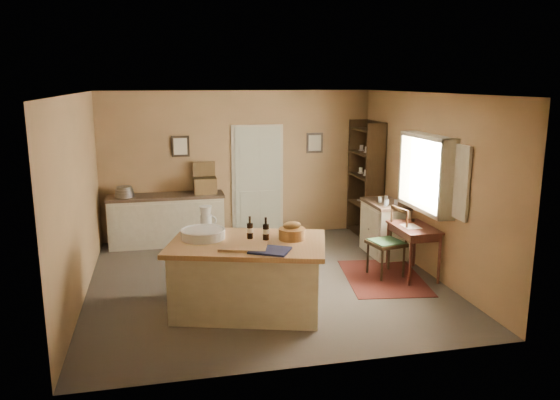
{
  "coord_description": "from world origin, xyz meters",
  "views": [
    {
      "loc": [
        -1.43,
        -7.42,
        2.87
      ],
      "look_at": [
        0.28,
        0.24,
        1.15
      ],
      "focal_mm": 35.0,
      "sensor_mm": 36.0,
      "label": 1
    }
  ],
  "objects_px": {
    "sideboard": "(167,218)",
    "shelving_unit": "(368,179)",
    "desk_chair": "(386,243)",
    "right_cabinet": "(384,228)",
    "writing_desk": "(414,233)",
    "work_island": "(247,274)"
  },
  "relations": [
    {
      "from": "sideboard",
      "to": "shelving_unit",
      "type": "bearing_deg",
      "value": -3.1
    },
    {
      "from": "desk_chair",
      "to": "right_cabinet",
      "type": "relative_size",
      "value": 1.02
    },
    {
      "from": "writing_desk",
      "to": "right_cabinet",
      "type": "height_order",
      "value": "right_cabinet"
    },
    {
      "from": "work_island",
      "to": "right_cabinet",
      "type": "bearing_deg",
      "value": 50.95
    },
    {
      "from": "work_island",
      "to": "writing_desk",
      "type": "bearing_deg",
      "value": 31.74
    },
    {
      "from": "work_island",
      "to": "sideboard",
      "type": "bearing_deg",
      "value": 123.31
    },
    {
      "from": "sideboard",
      "to": "writing_desk",
      "type": "height_order",
      "value": "sideboard"
    },
    {
      "from": "writing_desk",
      "to": "shelving_unit",
      "type": "height_order",
      "value": "shelving_unit"
    },
    {
      "from": "writing_desk",
      "to": "desk_chair",
      "type": "bearing_deg",
      "value": 166.86
    },
    {
      "from": "right_cabinet",
      "to": "shelving_unit",
      "type": "height_order",
      "value": "shelving_unit"
    },
    {
      "from": "work_island",
      "to": "right_cabinet",
      "type": "height_order",
      "value": "work_island"
    },
    {
      "from": "sideboard",
      "to": "desk_chair",
      "type": "relative_size",
      "value": 2.02
    },
    {
      "from": "work_island",
      "to": "sideboard",
      "type": "height_order",
      "value": "work_island"
    },
    {
      "from": "work_island",
      "to": "writing_desk",
      "type": "height_order",
      "value": "work_island"
    },
    {
      "from": "right_cabinet",
      "to": "shelving_unit",
      "type": "bearing_deg",
      "value": 82.45
    },
    {
      "from": "work_island",
      "to": "shelving_unit",
      "type": "xyz_separation_m",
      "value": [
        2.76,
        2.95,
        0.59
      ]
    },
    {
      "from": "work_island",
      "to": "shelving_unit",
      "type": "relative_size",
      "value": 1.02
    },
    {
      "from": "sideboard",
      "to": "shelving_unit",
      "type": "xyz_separation_m",
      "value": [
        3.7,
        -0.2,
        0.59
      ]
    },
    {
      "from": "sideboard",
      "to": "work_island",
      "type": "bearing_deg",
      "value": -73.5
    },
    {
      "from": "work_island",
      "to": "desk_chair",
      "type": "relative_size",
      "value": 2.18
    },
    {
      "from": "work_island",
      "to": "shelving_unit",
      "type": "height_order",
      "value": "shelving_unit"
    },
    {
      "from": "right_cabinet",
      "to": "writing_desk",
      "type": "bearing_deg",
      "value": -89.99
    }
  ]
}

